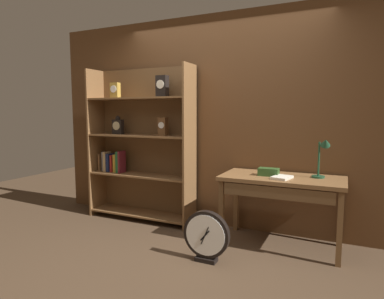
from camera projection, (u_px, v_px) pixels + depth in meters
The scene contains 8 objects.
ground_plane at pixel (173, 267), 3.03m from camera, with size 10.00×10.00×0.00m, color #4C3826.
back_wood_panel at pixel (222, 122), 4.04m from camera, with size 4.80×0.05×2.60m, color brown.
bookshelf at pixel (140, 147), 4.35m from camera, with size 1.46×0.36×1.99m.
workbench at pixel (281, 186), 3.42m from camera, with size 1.25×0.62×0.75m.
desk_lamp at pixel (323, 154), 3.31m from camera, with size 0.18×0.18×0.43m.
toolbox_small at pixel (269, 172), 3.48m from camera, with size 0.21×0.12×0.08m, color #2D5123.
open_repair_manual at pixel (282, 177), 3.32m from camera, with size 0.16×0.22×0.03m, color silver.
round_clock_large at pixel (206, 236), 3.11m from camera, with size 0.45×0.11×0.49m.
Camera 1 is at (1.38, -2.55, 1.41)m, focal length 30.79 mm.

